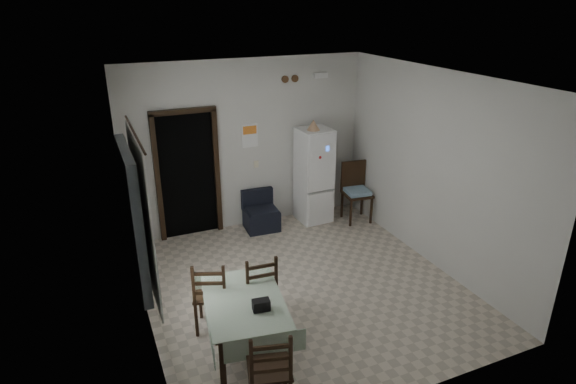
% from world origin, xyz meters
% --- Properties ---
extents(ground, '(4.50, 4.50, 0.00)m').
position_xyz_m(ground, '(0.00, 0.00, 0.00)').
color(ground, '#BDAF9A').
rests_on(ground, ground).
extents(ceiling, '(4.20, 4.50, 0.02)m').
position_xyz_m(ceiling, '(0.00, 0.00, 2.90)').
color(ceiling, white).
rests_on(ceiling, ground).
extents(wall_back, '(4.20, 0.02, 2.90)m').
position_xyz_m(wall_back, '(0.00, 2.25, 1.45)').
color(wall_back, beige).
rests_on(wall_back, ground).
extents(wall_front, '(4.20, 0.02, 2.90)m').
position_xyz_m(wall_front, '(0.00, -2.25, 1.45)').
color(wall_front, beige).
rests_on(wall_front, ground).
extents(wall_left, '(0.02, 4.50, 2.90)m').
position_xyz_m(wall_left, '(-2.10, 0.00, 1.45)').
color(wall_left, beige).
rests_on(wall_left, ground).
extents(wall_right, '(0.02, 4.50, 2.90)m').
position_xyz_m(wall_right, '(2.10, 0.00, 1.45)').
color(wall_right, beige).
rests_on(wall_right, ground).
extents(doorway, '(1.06, 0.52, 2.22)m').
position_xyz_m(doorway, '(-1.05, 2.45, 1.06)').
color(doorway, black).
rests_on(doorway, ground).
extents(window_recess, '(0.10, 1.20, 1.60)m').
position_xyz_m(window_recess, '(-2.15, -0.20, 1.55)').
color(window_recess, silver).
rests_on(window_recess, ground).
extents(curtain, '(0.02, 1.45, 1.85)m').
position_xyz_m(curtain, '(-2.04, -0.20, 1.55)').
color(curtain, silver).
rests_on(curtain, ground).
extents(curtain_rod, '(0.02, 1.60, 0.02)m').
position_xyz_m(curtain_rod, '(-2.03, -0.20, 2.50)').
color(curtain_rod, black).
rests_on(curtain_rod, ground).
extents(calendar, '(0.28, 0.02, 0.40)m').
position_xyz_m(calendar, '(0.05, 2.24, 1.62)').
color(calendar, white).
rests_on(calendar, ground).
extents(calendar_image, '(0.24, 0.01, 0.14)m').
position_xyz_m(calendar_image, '(0.05, 2.23, 1.72)').
color(calendar_image, orange).
rests_on(calendar_image, ground).
extents(light_switch, '(0.08, 0.02, 0.12)m').
position_xyz_m(light_switch, '(0.15, 2.24, 1.10)').
color(light_switch, beige).
rests_on(light_switch, ground).
extents(vent_left, '(0.12, 0.03, 0.12)m').
position_xyz_m(vent_left, '(0.70, 2.23, 2.52)').
color(vent_left, brown).
rests_on(vent_left, ground).
extents(vent_right, '(0.12, 0.03, 0.12)m').
position_xyz_m(vent_right, '(0.88, 2.23, 2.52)').
color(vent_right, brown).
rests_on(vent_right, ground).
extents(emergency_light, '(0.25, 0.07, 0.09)m').
position_xyz_m(emergency_light, '(1.35, 2.21, 2.55)').
color(emergency_light, white).
rests_on(emergency_light, ground).
extents(fridge, '(0.57, 0.57, 1.70)m').
position_xyz_m(fridge, '(1.12, 1.93, 0.85)').
color(fridge, white).
rests_on(fridge, ground).
extents(tan_cone, '(0.24, 0.24, 0.18)m').
position_xyz_m(tan_cone, '(1.06, 1.87, 1.79)').
color(tan_cone, '#A77F5C').
rests_on(tan_cone, fridge).
extents(navy_seat, '(0.59, 0.58, 0.68)m').
position_xyz_m(navy_seat, '(0.11, 1.93, 0.34)').
color(navy_seat, black).
rests_on(navy_seat, ground).
extents(corner_chair, '(0.51, 0.51, 1.07)m').
position_xyz_m(corner_chair, '(1.82, 1.58, 0.54)').
color(corner_chair, black).
rests_on(corner_chair, ground).
extents(dining_table, '(1.04, 1.41, 0.67)m').
position_xyz_m(dining_table, '(-1.15, -0.92, 0.34)').
color(dining_table, '#9BAF96').
rests_on(dining_table, ground).
extents(black_bag, '(0.20, 0.14, 0.12)m').
position_xyz_m(black_bag, '(-1.04, -1.17, 0.73)').
color(black_bag, black).
rests_on(black_bag, dining_table).
extents(dining_chair_far_left, '(0.53, 0.53, 0.96)m').
position_xyz_m(dining_chair_far_left, '(-1.38, -0.38, 0.48)').
color(dining_chair_far_left, black).
rests_on(dining_chair_far_left, ground).
extents(dining_chair_far_right, '(0.44, 0.44, 0.96)m').
position_xyz_m(dining_chair_far_right, '(-0.82, -0.46, 0.48)').
color(dining_chair_far_right, black).
rests_on(dining_chair_far_right, ground).
extents(dining_chair_near_head, '(0.51, 0.51, 0.98)m').
position_xyz_m(dining_chair_near_head, '(-1.20, -1.82, 0.49)').
color(dining_chair_near_head, black).
rests_on(dining_chair_near_head, ground).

